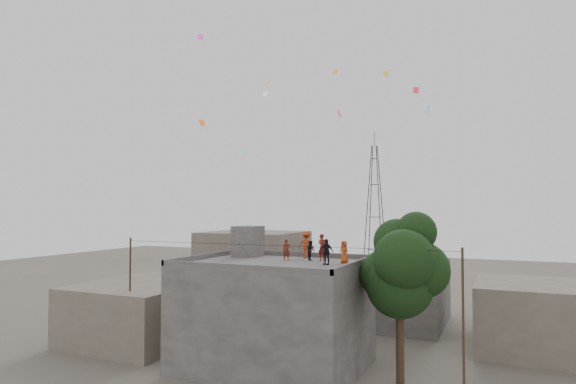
% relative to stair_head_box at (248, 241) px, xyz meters
% --- Properties ---
extents(ground, '(140.00, 140.00, 0.00)m').
position_rel_stair_head_box_xyz_m(ground, '(3.20, -2.60, -7.10)').
color(ground, '#4F4840').
rests_on(ground, ground).
extents(main_building, '(10.00, 8.00, 6.10)m').
position_rel_stair_head_box_xyz_m(main_building, '(3.20, -2.60, -4.05)').
color(main_building, '#444340').
rests_on(main_building, ground).
extents(parapet, '(10.00, 8.00, 0.30)m').
position_rel_stair_head_box_xyz_m(parapet, '(3.20, -2.60, -0.85)').
color(parapet, '#444340').
rests_on(parapet, main_building).
extents(stair_head_box, '(1.60, 1.80, 2.00)m').
position_rel_stair_head_box_xyz_m(stair_head_box, '(0.00, 0.00, 0.00)').
color(stair_head_box, '#444340').
rests_on(stair_head_box, main_building).
extents(neighbor_west, '(8.00, 10.00, 4.00)m').
position_rel_stair_head_box_xyz_m(neighbor_west, '(-7.80, -0.60, -5.10)').
color(neighbor_west, '#5F564B').
rests_on(neighbor_west, ground).
extents(neighbor_north, '(12.00, 9.00, 5.00)m').
position_rel_stair_head_box_xyz_m(neighbor_north, '(5.20, 11.40, -4.60)').
color(neighbor_north, '#444340').
rests_on(neighbor_north, ground).
extents(neighbor_northwest, '(9.00, 8.00, 7.00)m').
position_rel_stair_head_box_xyz_m(neighbor_northwest, '(-6.80, 13.40, -3.60)').
color(neighbor_northwest, '#5F564B').
rests_on(neighbor_northwest, ground).
extents(neighbor_east, '(7.00, 8.00, 4.40)m').
position_rel_stair_head_box_xyz_m(neighbor_east, '(17.20, 7.40, -4.90)').
color(neighbor_east, '#5F564B').
rests_on(neighbor_east, ground).
extents(tree, '(4.90, 4.60, 9.10)m').
position_rel_stair_head_box_xyz_m(tree, '(10.57, -2.00, -1.00)').
color(tree, black).
rests_on(tree, ground).
extents(utility_line, '(20.12, 0.62, 7.40)m').
position_rel_stair_head_box_xyz_m(utility_line, '(3.70, -3.85, -3.27)').
color(utility_line, black).
rests_on(utility_line, ground).
extents(transmission_tower, '(2.97, 2.97, 20.01)m').
position_rel_stair_head_box_xyz_m(transmission_tower, '(-0.80, 37.40, 1.97)').
color(transmission_tower, black).
rests_on(transmission_tower, ground).
extents(person_red_adult, '(0.69, 0.57, 1.62)m').
position_rel_stair_head_box_xyz_m(person_red_adult, '(5.43, -0.52, -0.19)').
color(person_red_adult, maroon).
rests_on(person_red_adult, main_building).
extents(person_orange_child, '(0.75, 0.65, 1.30)m').
position_rel_stair_head_box_xyz_m(person_orange_child, '(7.05, -1.23, -0.35)').
color(person_orange_child, '#C84F16').
rests_on(person_orange_child, main_building).
extents(person_dark_child, '(0.72, 0.74, 1.21)m').
position_rel_stair_head_box_xyz_m(person_dark_child, '(4.72, -0.60, -0.40)').
color(person_dark_child, black).
rests_on(person_dark_child, main_building).
extents(person_dark_adult, '(0.89, 0.46, 1.46)m').
position_rel_stair_head_box_xyz_m(person_dark_adult, '(6.39, -2.46, -0.27)').
color(person_dark_adult, black).
rests_on(person_dark_adult, main_building).
extents(person_orange_adult, '(1.14, 0.69, 1.72)m').
position_rel_stair_head_box_xyz_m(person_orange_adult, '(3.91, 0.65, -0.14)').
color(person_orange_adult, '#B03B14').
rests_on(person_orange_adult, main_building).
extents(person_red_child, '(0.55, 0.46, 1.28)m').
position_rel_stair_head_box_xyz_m(person_red_child, '(3.39, -1.28, -0.36)').
color(person_red_child, maroon).
rests_on(person_red_child, main_building).
extents(kites, '(16.47, 14.67, 10.20)m').
position_rel_stair_head_box_xyz_m(kites, '(2.86, 4.62, 10.60)').
color(kites, '#F35819').
rests_on(kites, ground).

